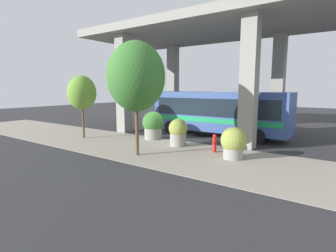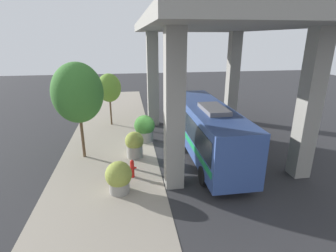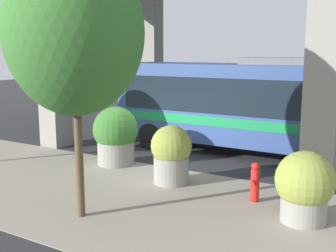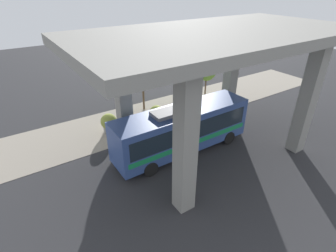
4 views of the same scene
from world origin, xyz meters
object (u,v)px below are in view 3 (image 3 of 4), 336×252
(planter_front, at_px, (116,135))
(planter_back, at_px, (305,187))
(street_tree_far, at_px, (74,32))
(planter_middle, at_px, (171,154))
(bus, at_px, (249,102))
(fire_hydrant, at_px, (255,182))

(planter_front, xyz_separation_m, planter_back, (-1.72, -6.55, -0.17))
(street_tree_far, bearing_deg, planter_middle, -9.22)
(bus, height_order, planter_front, bus)
(planter_front, bearing_deg, street_tree_far, -152.17)
(bus, relative_size, street_tree_far, 1.69)
(bus, relative_size, fire_hydrant, 9.75)
(bus, relative_size, planter_back, 6.21)
(fire_hydrant, xyz_separation_m, planter_back, (-0.67, -1.36, 0.30))
(planter_middle, height_order, planter_back, planter_middle)
(fire_hydrant, xyz_separation_m, planter_middle, (0.23, 2.56, 0.35))
(bus, distance_m, planter_middle, 4.66)
(street_tree_far, bearing_deg, bus, -8.29)
(planter_middle, xyz_separation_m, street_tree_far, (-3.18, 0.52, 3.26))
(planter_middle, distance_m, planter_back, 4.02)
(planter_front, bearing_deg, fire_hydrant, -101.44)
(bus, relative_size, planter_front, 5.15)
(planter_back, bearing_deg, fire_hydrant, 63.74)
(planter_back, bearing_deg, planter_front, 75.28)
(bus, bearing_deg, planter_front, 138.70)
(bus, xyz_separation_m, planter_middle, (-4.51, 0.60, -1.04))
(planter_back, relative_size, street_tree_far, 0.27)
(bus, distance_m, street_tree_far, 8.08)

